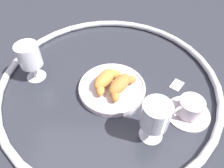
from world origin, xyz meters
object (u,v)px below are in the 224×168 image
sugar_packet (177,85)px  juice_glass_right (29,57)px  coffee_cup_near (189,109)px  pastry_plate (112,88)px  croissant_small (120,85)px  juice_glass_left (155,117)px  croissant_large (105,79)px

sugar_packet → juice_glass_right: bearing=-56.7°
coffee_cup_near → juice_glass_right: size_ratio=0.97×
pastry_plate → coffee_cup_near: size_ratio=1.67×
croissant_small → coffee_cup_near: bearing=72.4°
pastry_plate → sugar_packet: pastry_plate is taller
juice_glass_left → pastry_plate: bearing=-142.4°
pastry_plate → croissant_small: bearing=66.5°
croissant_small → juice_glass_right: 0.31m
pastry_plate → juice_glass_left: bearing=37.6°
coffee_cup_near → juice_glass_right: juice_glass_right is taller
sugar_packet → coffee_cup_near: bearing=42.5°
coffee_cup_near → juice_glass_left: bearing=-55.2°
pastry_plate → juice_glass_left: (0.16, 0.12, 0.08)m
croissant_large → juice_glass_left: size_ratio=0.87×
pastry_plate → sugar_packet: size_ratio=4.54×
juice_glass_left → sugar_packet: (-0.20, 0.10, -0.09)m
coffee_cup_near → sugar_packet: bearing=-171.5°
pastry_plate → sugar_packet: bearing=99.4°
croissant_small → juice_glass_left: 0.18m
pastry_plate → coffee_cup_near: bearing=71.7°
croissant_small → juice_glass_left: bearing=32.8°
sugar_packet → croissant_large: bearing=-49.4°
croissant_small → coffee_cup_near: 0.22m
croissant_small → sugar_packet: size_ratio=2.42×
pastry_plate → juice_glass_right: size_ratio=1.62×
juice_glass_left → juice_glass_right: size_ratio=1.00×
coffee_cup_near → sugar_packet: size_ratio=2.72×
coffee_cup_near → juice_glass_left: juice_glass_left is taller
pastry_plate → juice_glass_right: bearing=-98.8°
pastry_plate → juice_glass_left: juice_glass_left is taller
juice_glass_right → croissant_small: bearing=79.8°
croissant_large → sugar_packet: bearing=96.5°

